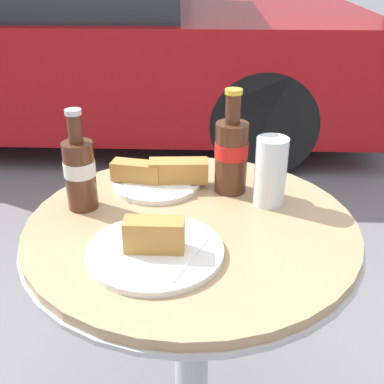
{
  "coord_description": "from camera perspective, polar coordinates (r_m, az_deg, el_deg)",
  "views": [
    {
      "loc": [
        0.03,
        -0.83,
        1.19
      ],
      "look_at": [
        0.0,
        0.03,
        0.74
      ],
      "focal_mm": 45.0,
      "sensor_mm": 36.0,
      "label": 1
    }
  ],
  "objects": [
    {
      "name": "bistro_table",
      "position": [
        1.06,
        -0.07,
        -11.25
      ],
      "size": [
        0.68,
        0.68,
        0.69
      ],
      "color": "#B7B7BC",
      "rests_on": "ground_plane"
    },
    {
      "name": "cola_bottle_left",
      "position": [
        1.01,
        -13.16,
        2.47
      ],
      "size": [
        0.07,
        0.07,
        0.21
      ],
      "color": "#4C2819",
      "rests_on": "bistro_table"
    },
    {
      "name": "cola_bottle_right",
      "position": [
        1.06,
        4.68,
        4.67
      ],
      "size": [
        0.07,
        0.07,
        0.23
      ],
      "color": "#4C2819",
      "rests_on": "bistro_table"
    },
    {
      "name": "drinking_glass",
      "position": [
        1.02,
        9.27,
        2.07
      ],
      "size": [
        0.07,
        0.07,
        0.15
      ],
      "color": "#C68923",
      "rests_on": "bistro_table"
    },
    {
      "name": "lunch_plate_near",
      "position": [
        0.86,
        -4.41,
        -6.54
      ],
      "size": [
        0.25,
        0.25,
        0.07
      ],
      "color": "white",
      "rests_on": "bistro_table"
    },
    {
      "name": "lunch_plate_far",
      "position": [
        1.11,
        -3.91,
        1.79
      ],
      "size": [
        0.22,
        0.2,
        0.06
      ],
      "color": "white",
      "rests_on": "bistro_table"
    },
    {
      "name": "parked_car",
      "position": [
        3.54,
        -13.77,
        17.18
      ],
      "size": [
        3.84,
        1.71,
        1.33
      ],
      "color": "#9E0F14",
      "rests_on": "ground_plane"
    }
  ]
}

